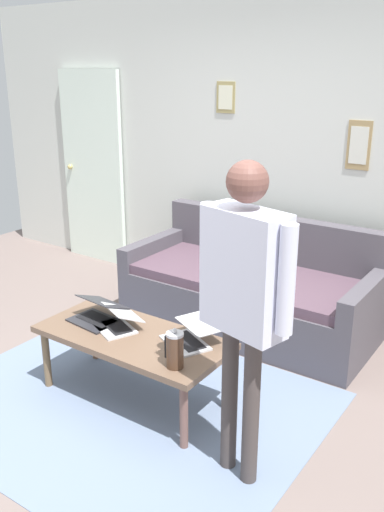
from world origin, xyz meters
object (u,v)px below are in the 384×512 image
(interior_door, at_px, (93,169))
(person_standing, at_px, (244,287))
(laptop_left, at_px, (191,336))
(laptop_center, at_px, (117,322))
(french_press, at_px, (175,350))
(laptop_right, at_px, (97,314))
(coffee_table, at_px, (132,341))
(couch, at_px, (251,291))

(interior_door, relative_size, person_standing, 1.21)
(laptop_left, bearing_deg, laptop_center, 12.40)
(french_press, xyz_separation_m, person_standing, (-0.47, 0.07, 0.52))
(laptop_right, xyz_separation_m, french_press, (-0.79, 0.19, 0.06))
(interior_door, bearing_deg, laptop_center, 136.89)
(laptop_center, bearing_deg, french_press, 163.05)
(laptop_left, relative_size, laptop_center, 1.14)
(coffee_table, distance_m, laptop_right, 0.34)
(french_press, bearing_deg, couch, -77.08)
(laptop_center, bearing_deg, coffee_table, 172.91)
(laptop_right, xyz_separation_m, person_standing, (-1.26, 0.26, 0.58))
(coffee_table, relative_size, person_standing, 0.75)
(laptop_right, relative_size, french_press, 1.45)
(laptop_left, distance_m, french_press, 0.32)
(couch, bearing_deg, laptop_left, 101.71)
(laptop_left, bearing_deg, interior_door, -35.19)
(couch, height_order, laptop_left, couch)
(interior_door, height_order, laptop_right, interior_door)
(laptop_left, distance_m, laptop_right, 0.70)
(couch, xyz_separation_m, french_press, (-0.36, 1.56, 0.27))
(interior_door, distance_m, laptop_left, 3.14)
(interior_door, distance_m, french_press, 3.38)
(french_press, bearing_deg, person_standing, 171.77)
(laptop_right, bearing_deg, laptop_left, -171.87)
(couch, relative_size, coffee_table, 1.62)
(couch, distance_m, laptop_left, 1.31)
(laptop_center, distance_m, person_standing, 1.24)
(interior_door, bearing_deg, person_standing, 145.25)
(interior_door, distance_m, couch, 2.43)
(french_press, bearing_deg, coffee_table, -19.66)
(laptop_center, distance_m, french_press, 0.63)
(interior_door, xyz_separation_m, coffee_table, (-2.16, 1.91, -0.61))
(french_press, bearing_deg, laptop_right, -13.85)
(coffee_table, bearing_deg, laptop_right, -5.03)
(coffee_table, bearing_deg, laptop_center, -7.09)
(french_press, height_order, person_standing, person_standing)
(laptop_left, bearing_deg, couch, -78.29)
(interior_door, height_order, french_press, interior_door)
(couch, xyz_separation_m, person_standing, (-0.82, 1.63, 0.78))
(laptop_left, bearing_deg, french_press, 107.97)
(laptop_right, height_order, french_press, french_press)
(couch, distance_m, coffee_table, 1.40)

